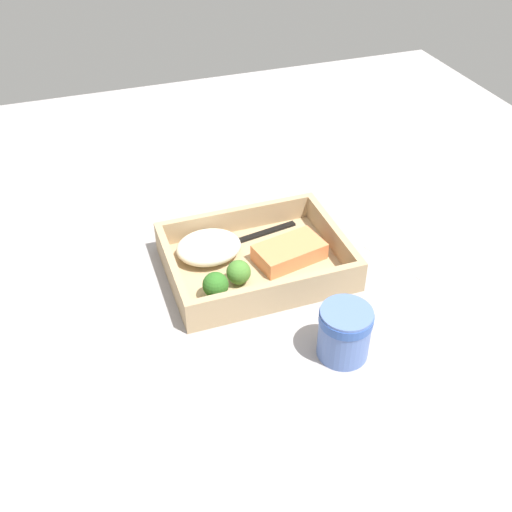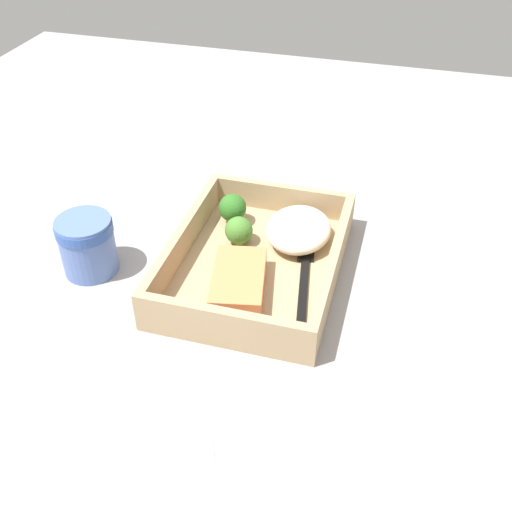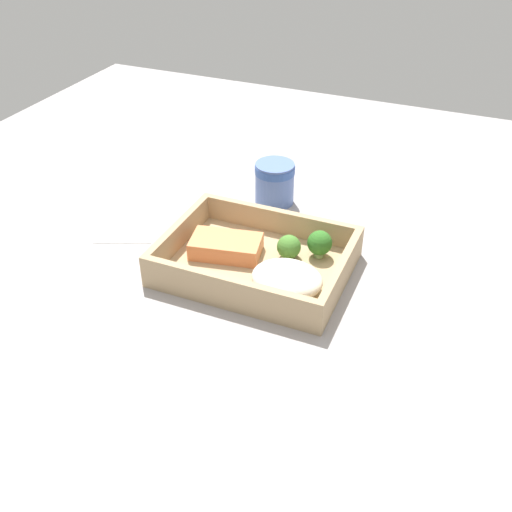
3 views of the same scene
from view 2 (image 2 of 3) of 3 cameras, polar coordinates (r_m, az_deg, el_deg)
The scene contains 10 objects.
ground_plane at distance 79.76cm, azimuth 0.00°, elevation -2.09°, with size 160.00×160.00×2.00cm, color gray.
takeout_tray at distance 78.73cm, azimuth 0.00°, elevation -1.20°, with size 28.34×21.31×1.20cm, color tan.
tray_rim at distance 77.05cm, azimuth 0.00°, elevation 0.35°, with size 28.34×21.31×4.19cm.
salmon_fillet at distance 73.57cm, azimuth -1.68°, elevation -2.50°, with size 11.01×6.28×2.83cm, color #E5804C.
mashed_potatoes at distance 81.60cm, azimuth 4.08°, elevation 2.54°, with size 10.62×8.81×3.87cm, color silver.
broccoli_floret_1 at distance 81.04cm, azimuth -1.65°, elevation 2.43°, with size 3.81×3.81×3.99cm.
broccoli_floret_2 at distance 84.72cm, azimuth -2.25°, elevation 4.55°, with size 3.94×3.94×4.54cm.
fork at distance 76.31cm, azimuth 4.61°, elevation -2.06°, with size 15.86×4.16×0.44cm.
paper_cup at distance 79.92cm, azimuth -15.80°, elevation 1.22°, with size 7.31×7.31×7.84cm.
receipt_slip at distance 63.34cm, azimuth -10.15°, elevation -15.50°, with size 9.92×12.44×0.24cm, color white.
Camera 2 is at (-58.58, -16.40, 50.58)cm, focal length 42.00 mm.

